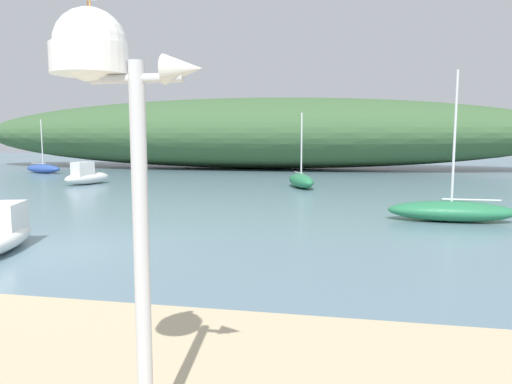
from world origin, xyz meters
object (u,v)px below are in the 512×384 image
object	(u,v)px
sailboat_mid_channel	(301,181)
sailboat_near_shore	(43,168)
motorboat_outer_mooring	(86,176)
sailboat_by_sandbar	(451,211)
mast_structure	(104,85)

from	to	relation	value
sailboat_mid_channel	sailboat_near_shore	world-z (taller)	sailboat_near_shore
motorboat_outer_mooring	sailboat_by_sandbar	distance (m)	19.73
sailboat_mid_channel	sailboat_near_shore	bearing A→B (deg)	161.79
sailboat_by_sandbar	motorboat_outer_mooring	bearing A→B (deg)	154.30
motorboat_outer_mooring	sailboat_by_sandbar	size ratio (longest dim) A/B	0.64
mast_structure	sailboat_by_sandbar	size ratio (longest dim) A/B	0.72
mast_structure	motorboat_outer_mooring	distance (m)	24.83
motorboat_outer_mooring	sailboat_by_sandbar	xyz separation A→B (m)	(17.77, -8.56, -0.13)
mast_structure	sailboat_near_shore	bearing A→B (deg)	125.74
sailboat_near_shore	motorboat_outer_mooring	bearing A→B (deg)	-42.71
mast_structure	sailboat_near_shore	size ratio (longest dim) A/B	0.87
mast_structure	sailboat_by_sandbar	bearing A→B (deg)	68.11
sailboat_mid_channel	motorboat_outer_mooring	bearing A→B (deg)	-177.55
sailboat_mid_channel	sailboat_near_shore	xyz separation A→B (m)	(-19.68, 6.47, -0.03)
sailboat_near_shore	mast_structure	bearing A→B (deg)	-54.26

